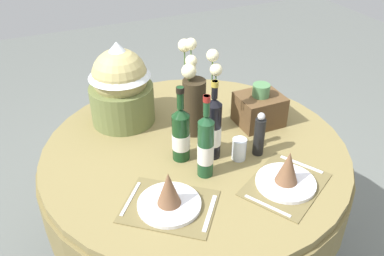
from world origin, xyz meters
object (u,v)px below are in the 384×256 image
tumbler_near_right (239,149)px  woven_basket_side_right (259,108)px  wine_bottle_centre (206,146)px  pepper_mill (259,135)px  gift_tub_back_left (120,81)px  flower_vase (194,94)px  wine_bottle_right (213,128)px  place_setting_right (287,176)px  wine_bottle_left (181,134)px  dining_table (195,172)px  place_setting_left (169,197)px

tumbler_near_right → woven_basket_side_right: 0.32m
wine_bottle_centre → tumbler_near_right: bearing=11.3°
tumbler_near_right → pepper_mill: size_ratio=0.48×
pepper_mill → gift_tub_back_left: 0.70m
flower_vase → wine_bottle_right: flower_vase is taller
place_setting_right → wine_bottle_right: wine_bottle_right is taller
wine_bottle_left → wine_bottle_right: bearing=-18.5°
dining_table → place_setting_left: bearing=-128.5°
flower_vase → dining_table: bearing=-112.8°
dining_table → wine_bottle_right: wine_bottle_right is taller
flower_vase → pepper_mill: bearing=-57.1°
pepper_mill → woven_basket_side_right: (0.14, 0.22, -0.01)m
dining_table → tumbler_near_right: tumbler_near_right is taller
dining_table → place_setting_right: size_ratio=3.31×
place_setting_right → wine_bottle_left: wine_bottle_left is taller
place_setting_right → gift_tub_back_left: gift_tub_back_left is taller
wine_bottle_left → dining_table: bearing=29.7°
tumbler_near_right → pepper_mill: bearing=-1.6°
pepper_mill → gift_tub_back_left: (-0.46, 0.51, 0.12)m
place_setting_left → woven_basket_side_right: woven_basket_side_right is taller
wine_bottle_right → tumbler_near_right: size_ratio=3.67×
flower_vase → woven_basket_side_right: bearing=-11.0°
place_setting_left → wine_bottle_centre: 0.26m
wine_bottle_centre → wine_bottle_right: (0.08, 0.10, 0.00)m
place_setting_right → flower_vase: 0.56m
place_setting_left → gift_tub_back_left: gift_tub_back_left is taller
place_setting_left → wine_bottle_right: (0.29, 0.22, 0.10)m
place_setting_right → wine_bottle_right: size_ratio=1.16×
place_setting_right → gift_tub_back_left: 0.88m
gift_tub_back_left → wine_bottle_centre: bearing=-71.1°
place_setting_left → tumbler_near_right: place_setting_left is taller
place_setting_right → wine_bottle_left: size_ratio=1.23×
wine_bottle_right → woven_basket_side_right: (0.33, 0.15, -0.06)m
place_setting_right → flower_vase: size_ratio=0.96×
wine_bottle_right → tumbler_near_right: bearing=-33.0°
pepper_mill → woven_basket_side_right: bearing=57.8°
pepper_mill → dining_table: bearing=145.4°
place_setting_left → tumbler_near_right: (0.38, 0.16, 0.00)m
place_setting_left → place_setting_right: (0.47, -0.07, 0.00)m
wine_bottle_left → tumbler_near_right: (0.23, -0.11, -0.08)m
wine_bottle_right → gift_tub_back_left: size_ratio=0.89×
place_setting_left → flower_vase: size_ratio=0.97×
place_setting_right → wine_bottle_centre: size_ratio=1.16×
wine_bottle_centre → gift_tub_back_left: size_ratio=0.89×
dining_table → place_setting_right: place_setting_right is taller
dining_table → place_setting_right: (0.22, -0.39, 0.20)m
dining_table → wine_bottle_right: 0.31m
place_setting_right → wine_bottle_left: bearing=132.8°
flower_vase → pepper_mill: 0.35m
tumbler_near_right → woven_basket_side_right: bearing=42.9°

